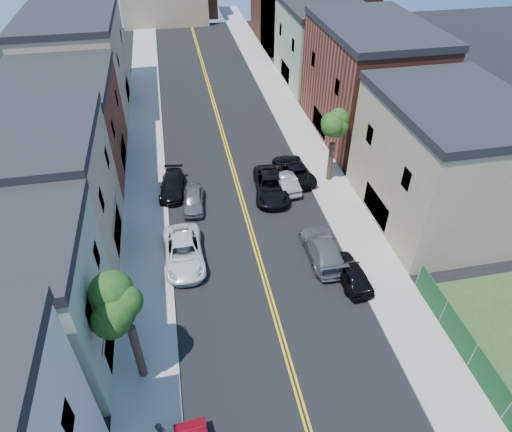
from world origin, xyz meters
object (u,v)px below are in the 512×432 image
grey_car_left (194,200)px  black_car_right (351,272)px  grey_car_right (322,248)px  silver_car_right (284,180)px  black_suv_lane (271,186)px  dark_car_right_far (293,170)px  black_car_left (172,186)px  white_pickup (184,252)px

grey_car_left → black_car_right: bearing=-41.0°
grey_car_right → silver_car_right: 8.76m
grey_car_left → black_suv_lane: black_suv_lane is taller
black_car_right → grey_car_left: bearing=-51.4°
grey_car_right → dark_car_right_far: (0.62, 10.15, -0.03)m
black_car_left → black_car_right: 16.56m
black_suv_lane → grey_car_right: bearing=-70.0°
grey_car_right → silver_car_right: size_ratio=1.22×
white_pickup → black_car_left: (-0.40, 8.40, -0.12)m
white_pickup → dark_car_right_far: (10.08, 8.67, -0.03)m
grey_car_right → white_pickup: bearing=-8.5°
silver_car_right → grey_car_left: bearing=2.3°
dark_car_right_far → black_car_left: bearing=-5.0°
black_suv_lane → dark_car_right_far: bearing=47.0°
black_car_right → white_pickup: bearing=-25.2°
white_pickup → dark_car_right_far: size_ratio=1.04×
grey_car_right → black_suv_lane: size_ratio=0.94×
grey_car_left → black_suv_lane: size_ratio=0.70×
white_pickup → dark_car_right_far: white_pickup is taller
white_pickup → grey_car_left: white_pickup is taller
silver_car_right → grey_car_right: bearing=87.0°
black_car_left → black_suv_lane: bearing=-5.1°
black_car_left → black_suv_lane: black_suv_lane is taller
white_pickup → black_suv_lane: bearing=40.6°
grey_car_right → silver_car_right: bearing=-85.9°
black_car_left → black_suv_lane: 8.22m
black_car_left → dark_car_right_far: dark_car_right_far is taller
grey_car_left → black_car_left: bearing=129.5°
white_pickup → dark_car_right_far: bearing=40.3°
grey_car_right → black_car_left: bearing=-44.7°
dark_car_right_far → black_suv_lane: bearing=33.3°
grey_car_right → dark_car_right_far: grey_car_right is taller
dark_car_right_far → grey_car_left: bearing=10.0°
grey_car_left → dark_car_right_far: 9.28m
white_pickup → grey_car_right: 9.57m
black_car_left → black_suv_lane: (8.03, -1.77, 0.13)m
grey_car_left → dark_car_right_far: dark_car_right_far is taller
silver_car_right → black_suv_lane: size_ratio=0.77×
grey_car_right → silver_car_right: grey_car_right is taller
white_pickup → grey_car_right: size_ratio=1.05×
dark_car_right_far → black_suv_lane: black_suv_lane is taller
silver_car_right → black_suv_lane: 1.42m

